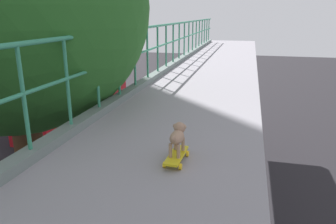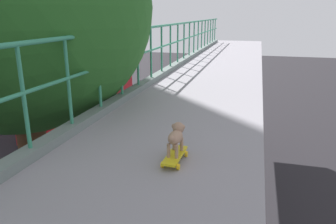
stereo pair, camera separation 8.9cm
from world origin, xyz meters
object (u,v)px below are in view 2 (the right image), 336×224
small_dog (176,135)px  car_blue_fifth (50,183)px  city_bus (86,94)px  toy_skateboard (175,156)px

small_dog → car_blue_fifth: bearing=135.2°
car_blue_fifth → city_bus: (-3.44, 9.22, 1.27)m
car_blue_fifth → small_dog: size_ratio=11.37×
car_blue_fifth → toy_skateboard: (6.87, -6.87, 5.08)m
city_bus → toy_skateboard: bearing=-57.4°
car_blue_fifth → small_dog: bearing=-44.8°
car_blue_fifth → toy_skateboard: size_ratio=8.35×
toy_skateboard → small_dog: size_ratio=1.36×
city_bus → small_dog: size_ratio=30.21×
city_bus → small_dog: bearing=-57.3°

